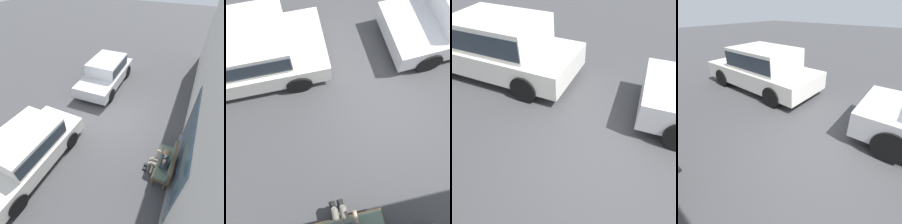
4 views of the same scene
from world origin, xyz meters
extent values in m
plane|color=#424244|center=(0.00, 0.00, 0.00)|extent=(60.00, 60.00, 0.00)
cube|color=beige|center=(0.00, 3.40, 3.07)|extent=(18.00, 0.40, 6.14)
cube|color=slate|center=(1.77, 3.18, 1.45)|extent=(3.40, 0.03, 2.50)
cube|color=gray|center=(1.77, 3.15, 0.18)|extent=(3.60, 0.12, 0.10)
cylinder|color=brown|center=(2.42, 3.00, 0.20)|extent=(0.07, 0.07, 0.40)
cylinder|color=brown|center=(1.11, 3.00, 0.20)|extent=(0.07, 0.07, 0.40)
cylinder|color=brown|center=(2.42, 2.61, 0.20)|extent=(0.07, 0.07, 0.40)
cylinder|color=brown|center=(1.11, 2.61, 0.20)|extent=(0.07, 0.07, 0.40)
cube|color=brown|center=(1.77, 2.81, 0.43)|extent=(1.47, 0.55, 0.06)
cube|color=slate|center=(1.77, 2.81, 0.51)|extent=(1.41, 0.49, 0.10)
cube|color=brown|center=(1.77, 3.04, 0.73)|extent=(1.47, 0.07, 0.55)
cube|color=slate|center=(1.77, 2.98, 0.73)|extent=(1.41, 0.06, 0.47)
cylinder|color=#6B665B|center=(2.00, 2.57, 0.51)|extent=(0.15, 0.42, 0.15)
cylinder|color=#6B665B|center=(2.00, 2.36, 0.25)|extent=(0.12, 0.12, 0.51)
cube|color=black|center=(2.00, 2.28, 0.04)|extent=(0.10, 0.24, 0.07)
cylinder|color=#6B665B|center=(1.82, 2.57, 0.51)|extent=(0.15, 0.42, 0.15)
cylinder|color=#6B665B|center=(1.82, 2.36, 0.25)|extent=(0.12, 0.12, 0.51)
cube|color=black|center=(1.82, 2.28, 0.04)|extent=(0.10, 0.24, 0.07)
cube|color=#6B665B|center=(1.91, 2.78, 0.51)|extent=(0.34, 0.24, 0.14)
cube|color=#333842|center=(1.91, 2.78, 0.79)|extent=(0.38, 0.22, 0.56)
sphere|color=tan|center=(1.91, 2.78, 1.21)|extent=(0.22, 0.22, 0.22)
sphere|color=olive|center=(1.91, 2.79, 1.24)|extent=(0.20, 0.20, 0.20)
cylinder|color=#333842|center=(1.67, 2.76, 0.90)|extent=(0.20, 0.10, 0.28)
cylinder|color=tan|center=(1.62, 2.60, 0.78)|extent=(0.08, 0.27, 0.17)
cylinder|color=#333842|center=(2.15, 2.78, 0.97)|extent=(0.25, 0.10, 0.22)
cylinder|color=tan|center=(2.22, 2.76, 1.16)|extent=(0.16, 0.08, 0.25)
cube|color=silver|center=(2.05, 2.76, 1.20)|extent=(0.02, 0.07, 0.15)
cube|color=silver|center=(-2.49, -1.60, 0.55)|extent=(4.53, 2.08, 0.58)
cube|color=silver|center=(-2.67, -1.61, 1.19)|extent=(2.39, 1.74, 0.69)
cube|color=#28333D|center=(-2.67, -1.61, 1.19)|extent=(2.35, 1.78, 0.48)
cylinder|color=black|center=(-1.17, -0.64, 0.35)|extent=(0.71, 0.22, 0.70)
cylinder|color=black|center=(-1.07, -2.40, 0.35)|extent=(0.71, 0.22, 0.70)
cylinder|color=black|center=(-3.91, -0.79, 0.35)|extent=(0.71, 0.22, 0.70)
cylinder|color=black|center=(-3.81, -2.55, 0.35)|extent=(0.71, 0.22, 0.70)
cube|color=white|center=(3.55, -1.67, 0.54)|extent=(4.35, 1.90, 0.58)
cube|color=white|center=(3.38, -1.67, 1.17)|extent=(2.26, 1.66, 0.68)
cube|color=#28333D|center=(3.38, -1.67, 1.17)|extent=(2.22, 1.70, 0.47)
cylinder|color=black|center=(4.90, -0.78, 0.33)|extent=(0.66, 0.18, 0.66)
cylinder|color=black|center=(2.21, -0.77, 0.33)|extent=(0.66, 0.18, 0.66)
cylinder|color=black|center=(2.20, -2.57, 0.33)|extent=(0.66, 0.18, 0.66)
camera|label=1|loc=(5.54, 2.60, 5.76)|focal=28.00mm
camera|label=2|loc=(1.97, 2.60, 6.62)|focal=45.00mm
camera|label=3|loc=(-0.26, 2.60, 3.25)|focal=35.00mm
camera|label=4|loc=(-1.30, 2.60, 2.72)|focal=28.00mm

